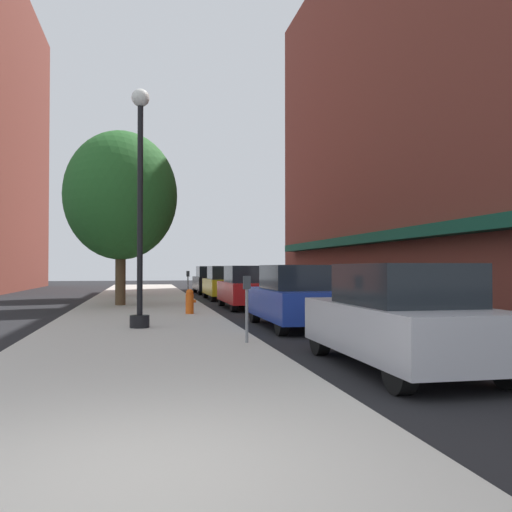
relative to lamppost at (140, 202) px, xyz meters
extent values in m
plane|color=black|center=(4.04, 8.20, -3.20)|extent=(90.00, 90.00, 0.00)
cube|color=#B7B2A8|center=(0.04, 9.20, -3.14)|extent=(4.80, 50.00, 0.12)
cube|color=brown|center=(15.04, 12.20, 7.80)|extent=(6.00, 40.00, 22.00)
cube|color=#144C38|center=(11.69, 12.20, -0.10)|extent=(0.90, 34.00, 0.50)
cylinder|color=black|center=(0.00, 0.00, -2.93)|extent=(0.48, 0.48, 0.30)
cylinder|color=black|center=(0.00, 0.00, -0.18)|extent=(0.14, 0.14, 5.20)
sphere|color=silver|center=(0.00, 0.00, 2.60)|extent=(0.44, 0.44, 0.44)
cylinder|color=#E05614|center=(1.53, 3.80, -2.77)|extent=(0.26, 0.26, 0.62)
sphere|color=#E05614|center=(1.53, 3.80, -2.41)|extent=(0.24, 0.24, 0.24)
cylinder|color=#E05614|center=(1.67, 3.80, -2.68)|extent=(0.12, 0.10, 0.10)
cylinder|color=slate|center=(2.09, 11.64, -2.56)|extent=(0.06, 0.06, 1.05)
cube|color=#33383D|center=(2.09, 11.64, -1.90)|extent=(0.14, 0.09, 0.26)
cylinder|color=slate|center=(2.09, -3.18, -2.56)|extent=(0.06, 0.06, 1.05)
cube|color=#33383D|center=(2.09, -3.18, -1.90)|extent=(0.14, 0.09, 0.26)
cylinder|color=#422D1E|center=(-1.05, 15.49, -1.54)|extent=(0.40, 0.40, 3.09)
ellipsoid|color=#2D6B28|center=(-1.05, 15.49, 1.74)|extent=(4.63, 4.63, 5.33)
cylinder|color=#4C3823|center=(-0.80, 8.37, -1.75)|extent=(0.40, 0.40, 2.66)
ellipsoid|color=#235B23|center=(-0.80, 8.37, 1.22)|extent=(4.39, 4.39, 5.05)
cylinder|color=black|center=(3.26, -4.20, -2.88)|extent=(0.22, 0.64, 0.64)
cylinder|color=black|center=(4.82, -4.20, -2.88)|extent=(0.22, 0.64, 0.64)
cylinder|color=black|center=(3.26, -7.40, -2.88)|extent=(0.22, 0.64, 0.64)
cylinder|color=black|center=(4.82, -7.40, -2.88)|extent=(0.22, 0.64, 0.64)
cube|color=#B2B2BA|center=(4.04, -5.80, -2.56)|extent=(1.80, 4.30, 0.76)
cube|color=black|center=(4.04, -5.95, -1.86)|extent=(1.56, 2.20, 0.64)
cylinder|color=black|center=(3.26, 1.85, -2.88)|extent=(0.22, 0.64, 0.64)
cylinder|color=black|center=(4.82, 1.85, -2.88)|extent=(0.22, 0.64, 0.64)
cylinder|color=black|center=(3.26, -1.35, -2.88)|extent=(0.22, 0.64, 0.64)
cylinder|color=black|center=(4.82, -1.35, -2.88)|extent=(0.22, 0.64, 0.64)
cube|color=#1E389E|center=(4.04, 0.25, -2.56)|extent=(1.80, 4.30, 0.76)
cube|color=black|center=(4.04, 0.10, -1.86)|extent=(1.56, 2.20, 0.64)
cylinder|color=black|center=(3.26, 8.81, -2.88)|extent=(0.22, 0.64, 0.64)
cylinder|color=black|center=(4.82, 8.81, -2.88)|extent=(0.22, 0.64, 0.64)
cylinder|color=black|center=(3.26, 5.61, -2.88)|extent=(0.22, 0.64, 0.64)
cylinder|color=black|center=(4.82, 5.61, -2.88)|extent=(0.22, 0.64, 0.64)
cube|color=red|center=(4.04, 7.21, -2.56)|extent=(1.80, 4.30, 0.76)
cube|color=black|center=(4.04, 7.06, -1.86)|extent=(1.56, 2.20, 0.64)
cylinder|color=black|center=(3.26, 14.83, -2.88)|extent=(0.22, 0.64, 0.64)
cylinder|color=black|center=(4.82, 14.83, -2.88)|extent=(0.22, 0.64, 0.64)
cylinder|color=black|center=(3.26, 11.63, -2.88)|extent=(0.22, 0.64, 0.64)
cylinder|color=black|center=(4.82, 11.63, -2.88)|extent=(0.22, 0.64, 0.64)
cube|color=gold|center=(4.04, 13.23, -2.56)|extent=(1.80, 4.30, 0.76)
cube|color=black|center=(4.04, 13.08, -1.86)|extent=(1.56, 2.20, 0.64)
cylinder|color=black|center=(3.26, 20.91, -2.88)|extent=(0.22, 0.64, 0.64)
cylinder|color=black|center=(4.82, 20.91, -2.88)|extent=(0.22, 0.64, 0.64)
cylinder|color=black|center=(3.26, 17.71, -2.88)|extent=(0.22, 0.64, 0.64)
cylinder|color=black|center=(4.82, 17.71, -2.88)|extent=(0.22, 0.64, 0.64)
cube|color=black|center=(4.04, 19.31, -2.56)|extent=(1.80, 4.30, 0.76)
cube|color=black|center=(4.04, 19.16, -1.86)|extent=(1.56, 2.20, 0.64)
camera|label=1|loc=(0.10, -13.86, -1.60)|focal=38.72mm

